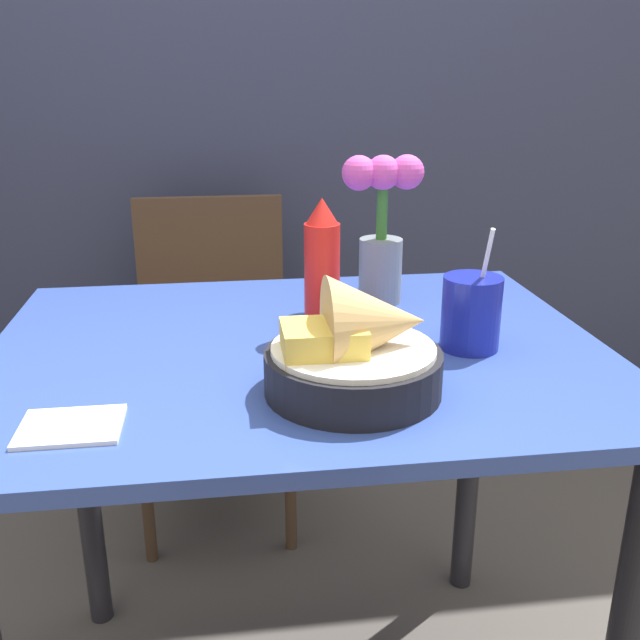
% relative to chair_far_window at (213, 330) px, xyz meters
% --- Properties ---
extents(wall_window, '(7.00, 0.06, 2.60)m').
position_rel_chair_far_window_xyz_m(wall_window, '(0.15, 0.31, 0.78)').
color(wall_window, '#2D334C').
rests_on(wall_window, ground_plane).
extents(dining_table, '(0.98, 0.76, 0.77)m').
position_rel_chair_far_window_xyz_m(dining_table, '(0.15, -0.79, 0.13)').
color(dining_table, '#334C9E').
rests_on(dining_table, ground_plane).
extents(chair_far_window, '(0.40, 0.40, 0.87)m').
position_rel_chair_far_window_xyz_m(chair_far_window, '(0.00, 0.00, 0.00)').
color(chair_far_window, '#473323').
rests_on(chair_far_window, ground_plane).
extents(food_basket, '(0.24, 0.24, 0.17)m').
position_rel_chair_far_window_xyz_m(food_basket, '(0.21, -0.98, 0.31)').
color(food_basket, black).
rests_on(food_basket, dining_table).
extents(ketchup_bottle, '(0.06, 0.06, 0.23)m').
position_rel_chair_far_window_xyz_m(ketchup_bottle, '(0.20, -0.74, 0.36)').
color(ketchup_bottle, red).
rests_on(ketchup_bottle, dining_table).
extents(drink_cup, '(0.09, 0.09, 0.20)m').
position_rel_chair_far_window_xyz_m(drink_cup, '(0.42, -0.84, 0.31)').
color(drink_cup, '#192399').
rests_on(drink_cup, dining_table).
extents(flower_vase, '(0.15, 0.08, 0.27)m').
position_rel_chair_far_window_xyz_m(flower_vase, '(0.33, -0.58, 0.40)').
color(flower_vase, gray).
rests_on(flower_vase, dining_table).
extents(napkin, '(0.12, 0.10, 0.01)m').
position_rel_chair_far_window_xyz_m(napkin, '(-0.16, -1.03, 0.26)').
color(napkin, white).
rests_on(napkin, dining_table).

